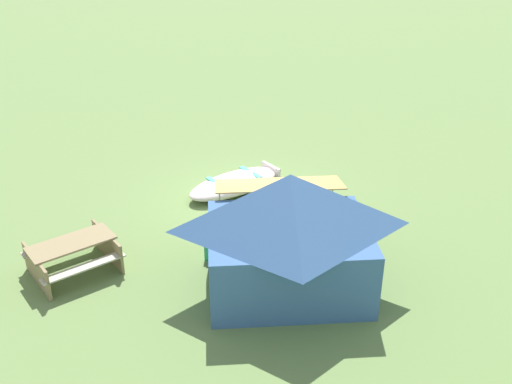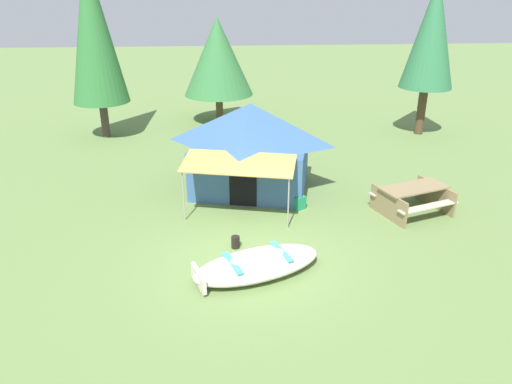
% 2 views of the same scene
% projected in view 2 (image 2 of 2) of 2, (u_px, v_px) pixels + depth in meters
% --- Properties ---
extents(ground_plane, '(80.00, 80.00, 0.00)m').
position_uv_depth(ground_plane, '(251.00, 256.00, 11.03)').
color(ground_plane, olive).
extents(beached_rowboat, '(3.09, 2.10, 0.44)m').
position_uv_depth(beached_rowboat, '(257.00, 264.00, 10.26)').
color(beached_rowboat, silver).
rests_on(beached_rowboat, ground_plane).
extents(canvas_cabin_tent, '(4.04, 4.44, 2.62)m').
position_uv_depth(canvas_cabin_tent, '(251.00, 146.00, 14.05)').
color(canvas_cabin_tent, '#385E92').
rests_on(canvas_cabin_tent, ground_plane).
extents(picnic_table, '(2.18, 1.98, 0.75)m').
position_uv_depth(picnic_table, '(413.00, 196.00, 12.93)').
color(picnic_table, '#8A7650').
rests_on(picnic_table, ground_plane).
extents(cooler_box, '(0.54, 0.58, 0.37)m').
position_uv_depth(cooler_box, '(296.00, 201.00, 13.33)').
color(cooler_box, '#1F8B5C').
rests_on(cooler_box, ground_plane).
extents(fuel_can, '(0.25, 0.25, 0.29)m').
position_uv_depth(fuel_can, '(236.00, 242.00, 11.31)').
color(fuel_can, black).
rests_on(fuel_can, ground_plane).
extents(pine_tree_back_left, '(2.16, 2.16, 6.90)m').
position_uv_depth(pine_tree_back_left, '(93.00, 29.00, 17.89)').
color(pine_tree_back_left, '#443830').
rests_on(pine_tree_back_left, ground_plane).
extents(pine_tree_back_right, '(2.97, 2.97, 4.48)m').
position_uv_depth(pine_tree_back_right, '(218.00, 57.00, 20.45)').
color(pine_tree_back_right, brown).
rests_on(pine_tree_back_right, ground_plane).
extents(pine_tree_far_center, '(2.06, 2.06, 6.06)m').
position_uv_depth(pine_tree_far_center, '(432.00, 34.00, 18.37)').
color(pine_tree_far_center, '#4A3724').
rests_on(pine_tree_far_center, ground_plane).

